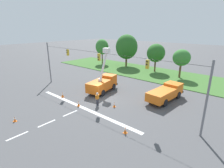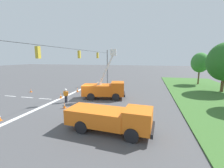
% 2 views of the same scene
% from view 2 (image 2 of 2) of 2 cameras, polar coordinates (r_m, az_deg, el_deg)
% --- Properties ---
extents(ground_plane, '(200.00, 200.00, 0.00)m').
position_cam_2_polar(ground_plane, '(20.05, -12.07, -6.51)').
color(ground_plane, '#4C4C4F').
extents(lane_markings, '(17.60, 15.25, 0.01)m').
position_cam_2_polar(lane_markings, '(22.53, -23.09, -5.27)').
color(lane_markings, silver).
rests_on(lane_markings, ground).
extents(signal_gantry, '(26.20, 0.33, 7.20)m').
position_cam_2_polar(signal_gantry, '(19.33, -12.50, 6.23)').
color(signal_gantry, slate).
rests_on(signal_gantry, ground).
extents(tree_far_west, '(3.58, 3.47, 6.70)m').
position_cam_2_polar(tree_far_west, '(36.39, 30.50, 7.02)').
color(tree_far_west, brown).
rests_on(tree_far_west, ground).
extents(utility_truck_bucket_lift, '(3.39, 6.17, 6.71)m').
position_cam_2_polar(utility_truck_bucket_lift, '(20.75, -2.82, -1.73)').
color(utility_truck_bucket_lift, orange).
rests_on(utility_truck_bucket_lift, ground).
extents(utility_truck_support_near, '(2.76, 6.78, 2.01)m').
position_cam_2_polar(utility_truck_support_near, '(11.66, -0.50, -12.66)').
color(utility_truck_support_near, orange).
rests_on(utility_truck_support_near, ground).
extents(road_worker, '(0.26, 0.65, 1.77)m').
position_cam_2_polar(road_worker, '(19.84, -17.17, -3.93)').
color(road_worker, '#383842').
rests_on(road_worker, ground).
extents(traffic_cone_foreground_left, '(0.36, 0.36, 0.67)m').
position_cam_2_polar(traffic_cone_foreground_left, '(17.84, -17.70, -7.75)').
color(traffic_cone_foreground_left, orange).
rests_on(traffic_cone_foreground_left, ground).
extents(traffic_cone_mid_left, '(0.36, 0.36, 0.59)m').
position_cam_2_polar(traffic_cone_mid_left, '(28.22, -28.52, -2.18)').
color(traffic_cone_mid_left, orange).
rests_on(traffic_cone_mid_left, ground).
extents(traffic_cone_mid_right, '(0.36, 0.36, 0.79)m').
position_cam_2_polar(traffic_cone_mid_right, '(25.58, -13.08, -2.10)').
color(traffic_cone_mid_right, orange).
rests_on(traffic_cone_mid_right, ground).
extents(traffic_cone_near_bucket, '(0.36, 0.36, 0.74)m').
position_cam_2_polar(traffic_cone_near_bucket, '(22.28, -18.94, -4.21)').
color(traffic_cone_near_bucket, orange).
rests_on(traffic_cone_near_bucket, ground).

